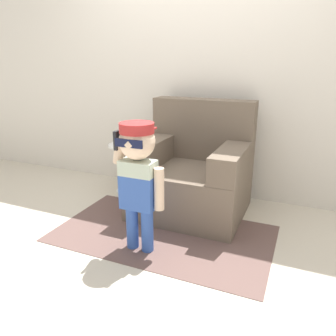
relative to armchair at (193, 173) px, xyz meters
name	(u,v)px	position (x,y,z in m)	size (l,w,h in m)	color
ground_plane	(170,213)	(-0.16, -0.15, -0.36)	(10.00, 10.00, 0.00)	beige
wall_back	(197,64)	(-0.16, 0.51, 0.94)	(10.00, 0.05, 2.60)	silver
armchair	(193,173)	(0.00, 0.00, 0.00)	(0.96, 0.85, 1.00)	#6B5B4C
person_child	(138,168)	(-0.13, -0.80, 0.27)	(0.39, 0.29, 0.95)	#3356AD
side_table	(125,164)	(-0.79, 0.13, -0.05)	(0.33, 0.33, 0.52)	white
rug	(163,233)	(-0.06, -0.54, -0.36)	(1.72, 0.99, 0.01)	brown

